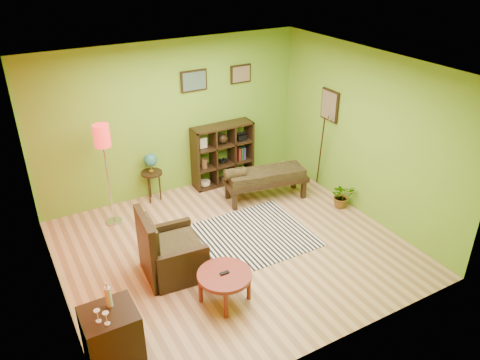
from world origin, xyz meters
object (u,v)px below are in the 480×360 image
globe_table (151,165)px  bench (264,177)px  cube_shelf (223,154)px  side_cabinet (112,336)px  floor_lamp (103,145)px  coffee_table (225,277)px  armchair (170,255)px  potted_plant (342,198)px

globe_table → bench: bearing=-27.9°
cube_shelf → globe_table: bearing=179.7°
side_cabinet → globe_table: (1.67, 3.26, 0.35)m
side_cabinet → cube_shelf: (3.11, 3.25, 0.25)m
floor_lamp → cube_shelf: bearing=9.5°
coffee_table → side_cabinet: side_cabinet is taller
coffee_table → armchair: armchair is taller
coffee_table → cube_shelf: (1.56, 3.00, 0.22)m
side_cabinet → globe_table: bearing=62.9°
armchair → side_cabinet: size_ratio=1.00×
side_cabinet → coffee_table: bearing=9.3°
floor_lamp → potted_plant: (3.69, -1.49, -1.25)m
coffee_table → floor_lamp: 2.91m
floor_lamp → globe_table: (0.86, 0.39, -0.72)m
coffee_table → potted_plant: coffee_table is taller
armchair → side_cabinet: same height
potted_plant → bench: bearing=138.4°
floor_lamp → potted_plant: size_ratio=3.91×
side_cabinet → bench: size_ratio=0.64×
armchair → potted_plant: armchair is taller
cube_shelf → potted_plant: cube_shelf is taller
bench → potted_plant: bench is taller
coffee_table → bench: 2.80m
coffee_table → cube_shelf: bearing=62.5°
armchair → bench: armchair is taller
cube_shelf → bench: cube_shelf is taller
side_cabinet → potted_plant: side_cabinet is taller
bench → potted_plant: bearing=-41.6°
floor_lamp → cube_shelf: floor_lamp is taller
cube_shelf → side_cabinet: bearing=-133.8°
globe_table → bench: size_ratio=0.59×
coffee_table → armchair: size_ratio=0.70×
floor_lamp → bench: bearing=-11.7°
armchair → cube_shelf: (1.97, 2.11, 0.29)m
potted_plant → side_cabinet: bearing=-163.0°
floor_lamp → coffee_table: bearing=-74.2°
coffee_table → armchair: bearing=114.5°
armchair → bench: (2.30, 1.18, 0.14)m
side_cabinet → bench: 4.15m
armchair → bench: bearing=27.2°
coffee_table → bench: bench is taller
coffee_table → side_cabinet: size_ratio=0.71×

